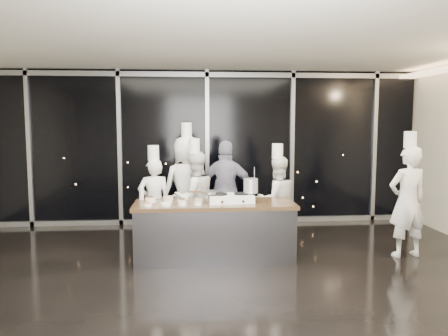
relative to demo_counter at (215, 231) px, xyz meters
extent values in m
plane|color=black|center=(0.00, -0.90, -0.45)|extent=(9.00, 9.00, 0.00)
cube|color=beige|center=(0.00, 2.60, 1.15)|extent=(9.00, 0.02, 3.20)
cube|color=beige|center=(0.00, -4.40, 1.15)|extent=(9.00, 0.02, 3.20)
cube|color=silver|center=(0.00, -0.90, 2.75)|extent=(9.00, 7.00, 0.02)
cube|color=black|center=(0.00, 2.54, 1.15)|extent=(8.90, 0.04, 3.18)
cube|color=gray|center=(0.00, 2.49, 2.65)|extent=(8.90, 0.08, 0.10)
cube|color=gray|center=(0.00, 2.49, -0.40)|extent=(8.90, 0.08, 0.10)
cube|color=gray|center=(-3.60, 2.49, 1.15)|extent=(0.08, 0.08, 3.20)
cube|color=gray|center=(-1.80, 2.49, 1.15)|extent=(0.08, 0.08, 3.20)
cube|color=gray|center=(0.00, 2.49, 1.15)|extent=(0.08, 0.08, 3.20)
cube|color=gray|center=(1.80, 2.49, 1.15)|extent=(0.08, 0.08, 3.20)
cube|color=gray|center=(3.60, 2.49, 1.15)|extent=(0.08, 0.08, 3.20)
cube|color=#36363B|center=(0.00, 0.00, -0.03)|extent=(2.40, 0.80, 0.84)
cube|color=#49361F|center=(0.00, 0.00, 0.42)|extent=(2.46, 0.86, 0.06)
cube|color=white|center=(0.25, 0.00, 0.51)|extent=(0.70, 0.45, 0.12)
cylinder|color=black|center=(0.08, -0.01, 0.58)|extent=(0.24, 0.24, 0.02)
cylinder|color=black|center=(0.42, 0.01, 0.58)|extent=(0.24, 0.24, 0.02)
cylinder|color=black|center=(0.10, -0.23, 0.50)|extent=(0.04, 0.02, 0.04)
cylinder|color=black|center=(0.42, -0.21, 0.50)|extent=(0.04, 0.02, 0.04)
cylinder|color=gray|center=(-0.08, -0.01, 0.61)|extent=(0.27, 0.27, 0.04)
cube|color=#4C2B14|center=(-0.30, -0.03, 0.62)|extent=(0.19, 0.04, 0.02)
cylinder|color=#B9B9BC|center=(0.57, 0.02, 0.70)|extent=(0.23, 0.23, 0.22)
cylinder|color=white|center=(-0.99, -0.24, 0.47)|extent=(0.12, 0.12, 0.04)
cylinder|color=#D85624|center=(-0.99, -0.24, 0.49)|extent=(0.10, 0.10, 0.01)
cylinder|color=white|center=(-0.98, 0.10, 0.47)|extent=(0.17, 0.17, 0.04)
cylinder|color=#CBB28F|center=(-0.98, 0.10, 0.49)|extent=(0.14, 0.14, 0.01)
cylinder|color=white|center=(-1.00, 0.32, 0.47)|extent=(0.15, 0.15, 0.04)
cylinder|color=#361310|center=(-1.00, 0.32, 0.49)|extent=(0.13, 0.13, 0.01)
cylinder|color=white|center=(-0.73, -0.23, 0.47)|extent=(0.15, 0.15, 0.04)
cylinder|color=white|center=(-0.73, -0.23, 0.49)|extent=(0.13, 0.13, 0.01)
cylinder|color=white|center=(-0.72, 0.07, 0.47)|extent=(0.14, 0.14, 0.04)
cylinder|color=tan|center=(-0.72, 0.07, 0.49)|extent=(0.11, 0.11, 0.01)
cylinder|color=white|center=(-0.72, 0.35, 0.47)|extent=(0.17, 0.17, 0.04)
cylinder|color=#AC7D56|center=(-0.72, 0.35, 0.49)|extent=(0.14, 0.14, 0.01)
cylinder|color=white|center=(-0.49, -0.21, 0.47)|extent=(0.12, 0.12, 0.04)
cylinder|color=tan|center=(-0.49, -0.21, 0.49)|extent=(0.10, 0.10, 0.01)
cylinder|color=white|center=(-0.50, 0.08, 0.47)|extent=(0.14, 0.14, 0.04)
cylinder|color=black|center=(-0.50, 0.08, 0.49)|extent=(0.12, 0.12, 0.01)
cylinder|color=white|center=(-0.46, 0.36, 0.47)|extent=(0.13, 0.13, 0.04)
cylinder|color=white|center=(-0.46, 0.36, 0.49)|extent=(0.10, 0.10, 0.01)
cylinder|color=white|center=(-0.26, -0.19, 0.47)|extent=(0.11, 0.11, 0.04)
cylinder|color=#A57A42|center=(-0.26, -0.19, 0.49)|extent=(0.09, 0.09, 0.01)
cylinder|color=white|center=(-0.24, 0.10, 0.47)|extent=(0.14, 0.14, 0.04)
cylinder|color=#998057|center=(-0.24, 0.10, 0.49)|extent=(0.11, 0.11, 0.01)
cylinder|color=white|center=(0.04, -0.17, 0.47)|extent=(0.15, 0.15, 0.04)
cylinder|color=#F3FAC7|center=(0.04, -0.17, 0.49)|extent=(0.12, 0.12, 0.01)
cylinder|color=silver|center=(-1.14, 0.33, 0.55)|extent=(0.07, 0.07, 0.20)
cone|color=silver|center=(-1.14, 0.33, 0.68)|extent=(0.06, 0.06, 0.07)
imported|color=silver|center=(-0.99, 0.85, 0.30)|extent=(0.60, 0.43, 1.51)
cylinder|color=white|center=(-0.99, 0.85, 1.16)|extent=(0.21, 0.21, 0.26)
imported|color=silver|center=(-0.42, 1.32, 0.49)|extent=(1.08, 0.91, 1.89)
cylinder|color=white|center=(-0.42, 1.32, 1.54)|extent=(0.25, 0.25, 0.26)
imported|color=silver|center=(-0.29, 0.93, 0.36)|extent=(0.97, 0.88, 1.62)
cylinder|color=white|center=(-0.29, 0.93, 1.27)|extent=(0.25, 0.25, 0.26)
imported|color=#161539|center=(0.28, 1.12, 0.45)|extent=(1.13, 0.68, 1.80)
imported|color=silver|center=(1.14, 0.83, 0.31)|extent=(0.84, 0.70, 1.53)
cylinder|color=white|center=(1.14, 0.83, 1.18)|extent=(0.22, 0.22, 0.26)
imported|color=silver|center=(3.05, -0.07, 0.43)|extent=(0.70, 0.51, 1.76)
cylinder|color=white|center=(3.05, -0.07, 1.41)|extent=(0.22, 0.22, 0.26)
camera|label=1|loc=(-0.39, -6.60, 1.67)|focal=35.00mm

